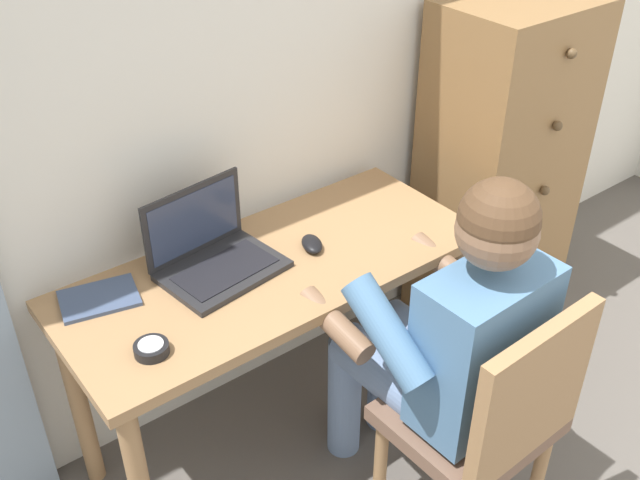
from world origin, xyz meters
TOP-DOWN VIEW (x-y plane):
  - wall_back at (0.00, 2.20)m, footprint 4.80×0.05m
  - desk at (-0.47, 1.86)m, footprint 1.29×0.55m
  - dresser at (0.64, 1.94)m, footprint 0.55×0.44m
  - chair at (-0.23, 1.19)m, footprint 0.43×0.41m
  - person_seated at (-0.23, 1.37)m, footprint 0.54×0.59m
  - laptop at (-0.61, 1.95)m, footprint 0.37×0.29m
  - computer_mouse at (-0.33, 1.85)m, footprint 0.09×0.11m
  - desk_clock at (-0.93, 1.73)m, footprint 0.09×0.09m
  - notebook_pad at (-0.95, 2.01)m, footprint 0.24×0.19m

SIDE VIEW (x-z plane):
  - chair at x=-0.23m, z-range 0.05..0.92m
  - desk at x=-0.47m, z-range 0.25..0.97m
  - dresser at x=0.64m, z-range 0.00..1.29m
  - person_seated at x=-0.23m, z-range 0.07..1.26m
  - notebook_pad at x=-0.95m, z-range 0.72..0.73m
  - desk_clock at x=-0.93m, z-range 0.72..0.75m
  - computer_mouse at x=-0.33m, z-range 0.72..0.75m
  - laptop at x=-0.61m, z-range 0.65..0.89m
  - wall_back at x=0.00m, z-range 0.00..2.50m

